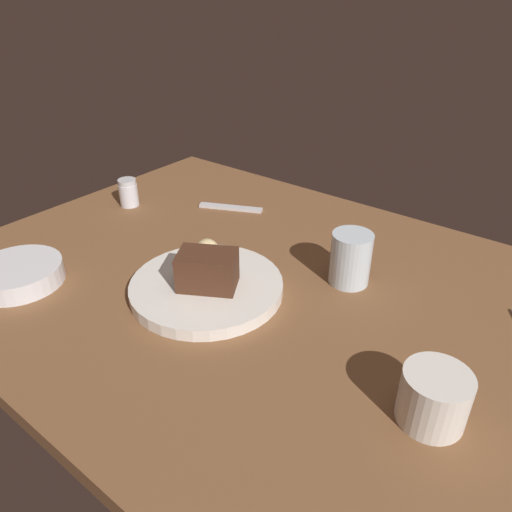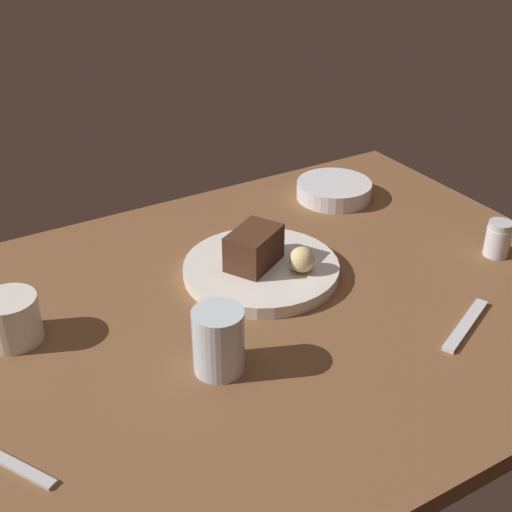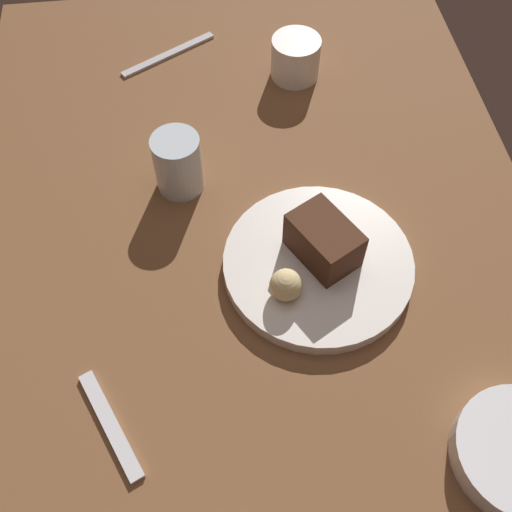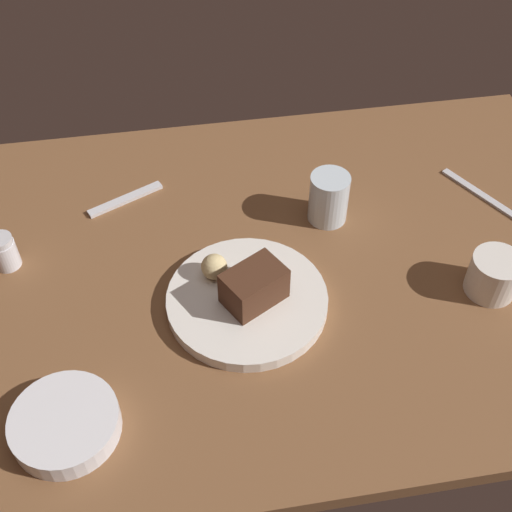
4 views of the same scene
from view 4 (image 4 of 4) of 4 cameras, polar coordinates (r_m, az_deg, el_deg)
dining_table at (r=117.18cm, az=2.26°, el=-1.15°), size 120.00×84.00×3.00cm
dessert_plate at (r=109.32cm, az=-0.76°, el=-3.80°), size 26.26×26.26×2.15cm
chocolate_cake_slice at (r=105.78cm, az=-0.17°, el=-2.57°), size 11.49×10.27×6.23cm
bread_roll at (r=109.95cm, az=-3.56°, el=-0.91°), size 4.33×4.33×4.33cm
salt_shaker at (r=121.29cm, az=-20.61°, el=0.34°), size 4.39×4.39×6.47cm
water_glass at (r=121.46cm, az=6.19°, el=4.93°), size 7.15×7.15×9.51cm
side_bowl at (r=99.85cm, az=-15.90°, el=-13.54°), size 15.32×15.32×3.48cm
coffee_cup at (r=116.21cm, az=19.55°, el=-1.53°), size 8.36×8.36×7.16cm
dessert_spoon at (r=129.36cm, az=-11.02°, el=4.75°), size 14.36×7.96×0.70cm
butter_knife at (r=134.93cm, az=18.72°, el=4.86°), size 10.60×17.21×0.50cm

